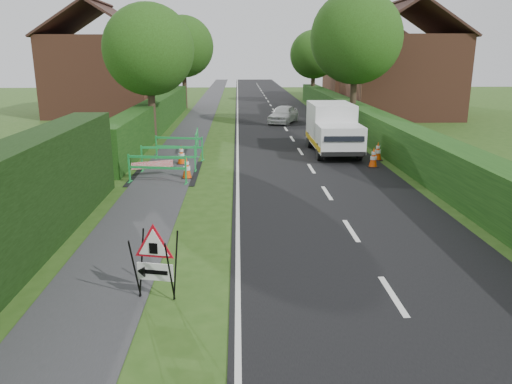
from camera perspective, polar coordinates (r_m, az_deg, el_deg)
name	(u,v)px	position (r m, az deg, el deg)	size (l,w,h in m)	color
ground	(259,328)	(8.41, 0.40, -15.29)	(120.00, 120.00, 0.00)	#284915
road_surface	(271,107)	(42.53, 1.77, 9.73)	(6.00, 90.00, 0.02)	black
footpath	(206,107)	(42.52, -5.76, 9.66)	(2.00, 90.00, 0.02)	#2D2D30
hedge_west_far	(158,130)	(29.90, -11.14, 6.97)	(1.00, 24.00, 1.80)	#14380F
hedge_east	(381,147)	(24.58, 14.12, 4.98)	(1.20, 50.00, 1.50)	#14380F
house_west	(103,74)	(38.48, -17.07, 12.78)	(7.50, 7.40, 7.88)	brown
house_east_a	(400,75)	(37.02, 16.15, 12.77)	(7.50, 7.40, 7.88)	brown
house_east_b	(365,69)	(50.75, 12.33, 13.61)	(7.50, 7.40, 7.88)	brown
tree_nw	(149,50)	(25.58, -12.16, 15.60)	(4.40, 4.40, 6.70)	#2D2116
tree_ne	(356,38)	(29.99, 11.37, 16.91)	(5.20, 5.20, 7.79)	#2D2116
tree_fw	(183,47)	(41.44, -8.33, 16.11)	(4.80, 4.80, 7.24)	#2D2116
tree_fe	(314,55)	(45.71, 6.62, 15.34)	(4.20, 4.20, 6.33)	#2D2116
triangle_sign	(152,256)	(9.11, -11.77, -7.19)	(0.99, 0.99, 1.21)	black
works_van	(333,128)	(22.58, 8.78, 7.29)	(1.89, 4.74, 2.15)	silver
traffic_cone_0	(373,157)	(20.06, 13.27, 3.87)	(0.38, 0.38, 0.79)	black
traffic_cone_1	(378,151)	(21.44, 13.75, 4.57)	(0.38, 0.38, 0.79)	black
traffic_cone_2	(348,140)	(23.99, 10.42, 5.89)	(0.38, 0.38, 0.79)	black
traffic_cone_3	(187,168)	(17.92, -7.92, 2.76)	(0.38, 0.38, 0.79)	black
traffic_cone_4	(181,155)	(20.31, -8.53, 4.25)	(0.38, 0.38, 0.79)	black
ped_barrier_0	(157,165)	(17.35, -11.24, 3.00)	(2.09, 0.68, 1.00)	green
ped_barrier_1	(168,155)	(19.07, -9.98, 4.18)	(2.07, 0.38, 1.00)	green
ped_barrier_2	(179,145)	(21.14, -8.79, 5.34)	(2.09, 0.76, 1.00)	green
ped_barrier_3	(197,139)	(22.48, -6.78, 6.02)	(0.43, 2.07, 1.00)	green
redwhite_plank	(153,177)	(18.46, -11.68, 1.71)	(1.50, 0.04, 0.25)	red
hatchback_car	(283,114)	(32.30, 3.14, 8.88)	(1.35, 3.35, 1.14)	white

